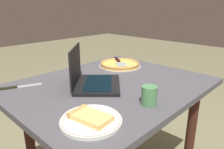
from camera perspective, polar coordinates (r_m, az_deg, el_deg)
The scene contains 6 objects.
dining_table at distance 1.29m, azimuth -0.41°, elevation -6.88°, with size 1.11×0.90×0.77m.
laptop at distance 1.19m, azimuth -5.57°, elevation -1.10°, with size 0.39×0.39×0.22m.
pizza_plate at distance 0.85m, azimuth -5.72°, elevation -11.83°, with size 0.24×0.24×0.04m.
pizza_tray at distance 1.58m, azimuth 2.13°, elevation 2.77°, with size 0.32×0.32×0.04m.
table_knife at distance 1.29m, azimuth -24.23°, elevation -3.07°, with size 0.21×0.10×0.01m.
drink_cup at distance 0.98m, azimuth 9.92°, elevation -5.51°, with size 0.07×0.07×0.09m.
Camera 1 is at (-0.84, -0.81, 1.20)m, focal length 34.16 mm.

